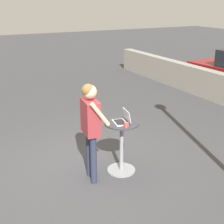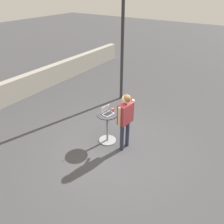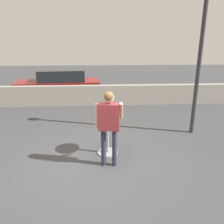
# 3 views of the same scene
# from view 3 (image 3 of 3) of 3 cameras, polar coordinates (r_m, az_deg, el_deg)

# --- Properties ---
(ground_plane) EXTENTS (50.00, 50.00, 0.00)m
(ground_plane) POSITION_cam_3_polar(r_m,az_deg,el_deg) (5.26, -4.06, -13.28)
(ground_plane) COLOR #3D3D3F
(pavement_kerb) EXTENTS (15.15, 0.35, 0.90)m
(pavement_kerb) POSITION_cam_3_polar(r_m,az_deg,el_deg) (10.01, -3.99, 4.42)
(pavement_kerb) COLOR gray
(pavement_kerb) RESTS_ON ground_plane
(cafe_table) EXTENTS (0.62, 0.62, 0.96)m
(cafe_table) POSITION_cam_3_polar(r_m,az_deg,el_deg) (5.49, -1.20, -5.57)
(cafe_table) COLOR gray
(cafe_table) RESTS_ON ground_plane
(laptop) EXTENTS (0.35, 0.31, 0.23)m
(laptop) POSITION_cam_3_polar(r_m,az_deg,el_deg) (5.33, -1.15, -0.83)
(laptop) COLOR silver
(laptop) RESTS_ON cafe_table
(coffee_mug) EXTENTS (0.11, 0.08, 0.08)m
(coffee_mug) POSITION_cam_3_polar(r_m,az_deg,el_deg) (5.30, 1.23, -1.05)
(coffee_mug) COLOR #C14C42
(coffee_mug) RESTS_ON cafe_table
(standing_person) EXTENTS (0.62, 0.36, 1.74)m
(standing_person) POSITION_cam_3_polar(r_m,az_deg,el_deg) (4.72, -0.83, -1.89)
(standing_person) COLOR #282D42
(standing_person) RESTS_ON ground_plane
(parked_car_near_street) EXTENTS (4.18, 2.04, 1.47)m
(parked_car_near_street) POSITION_cam_3_polar(r_m,az_deg,el_deg) (11.42, -13.55, 7.12)
(parked_car_near_street) COLOR maroon
(parked_car_near_street) RESTS_ON ground_plane
(street_lamp) EXTENTS (0.32, 0.32, 4.91)m
(street_lamp) POSITION_cam_3_polar(r_m,az_deg,el_deg) (6.91, 22.74, 19.67)
(street_lamp) COLOR #2D2D33
(street_lamp) RESTS_ON ground_plane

